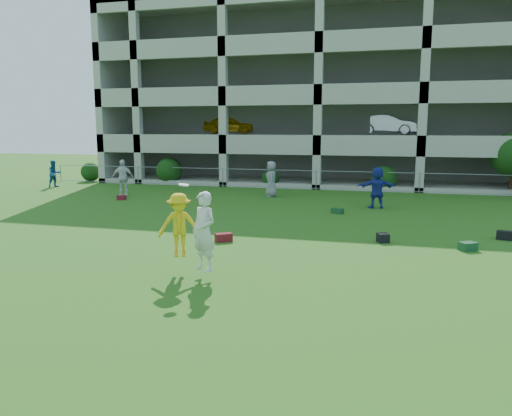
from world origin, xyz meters
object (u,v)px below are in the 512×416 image
(bystander_c, at_px, (271,179))
(bystander_d, at_px, (377,188))
(bystander_a, at_px, (54,174))
(parking_garage, at_px, (334,97))
(crate_d, at_px, (383,238))
(bystander_b, at_px, (123,178))
(frisbee_contest, at_px, (188,227))

(bystander_c, bearing_deg, bystander_d, 47.59)
(bystander_a, height_order, parking_garage, parking_garage)
(bystander_a, xyz_separation_m, crate_d, (20.40, -10.43, -0.70))
(bystander_d, bearing_deg, bystander_a, -25.68)
(bystander_a, height_order, bystander_c, bystander_c)
(bystander_a, distance_m, bystander_b, 6.84)
(bystander_d, xyz_separation_m, parking_garage, (-3.77, 14.95, 5.04))
(bystander_a, bearing_deg, parking_garage, -26.73)
(bystander_c, relative_size, parking_garage, 0.06)
(frisbee_contest, xyz_separation_m, parking_garage, (0.61, 27.25, 4.76))
(bystander_b, height_order, frisbee_contest, frisbee_contest)
(bystander_b, xyz_separation_m, crate_d, (14.07, -7.82, -0.86))
(bystander_c, distance_m, parking_garage, 13.56)
(bystander_c, relative_size, frisbee_contest, 0.90)
(crate_d, xyz_separation_m, parking_garage, (-4.18, 22.16, 5.86))
(bystander_b, relative_size, parking_garage, 0.07)
(bystander_d, bearing_deg, parking_garage, -92.38)
(bystander_c, bearing_deg, bystander_b, -95.18)
(crate_d, height_order, frisbee_contest, frisbee_contest)
(parking_garage, bearing_deg, crate_d, -79.31)
(bystander_c, bearing_deg, frisbee_contest, -13.53)
(frisbee_contest, height_order, parking_garage, parking_garage)
(bystander_b, xyz_separation_m, bystander_d, (13.66, -0.61, -0.04))
(bystander_a, height_order, bystander_d, bystander_d)
(bystander_b, bearing_deg, crate_d, -49.28)
(bystander_a, bearing_deg, bystander_b, -84.99)
(bystander_a, relative_size, crate_d, 4.87)
(bystander_c, bearing_deg, parking_garage, 152.60)
(bystander_a, distance_m, crate_d, 22.92)
(parking_garage, bearing_deg, bystander_c, -98.80)
(crate_d, bearing_deg, parking_garage, 100.69)
(bystander_c, height_order, frisbee_contest, frisbee_contest)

